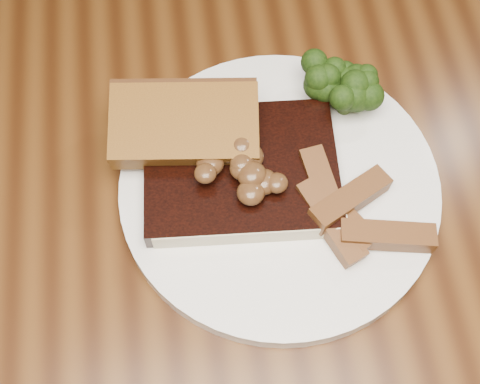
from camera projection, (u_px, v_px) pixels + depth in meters
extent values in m
cube|color=#4D2B0F|center=(221.00, 228.00, 0.58)|extent=(1.60, 0.90, 0.04)
cylinder|color=black|center=(276.00, 60.00, 1.30)|extent=(0.04, 0.04, 0.44)
cylinder|color=black|center=(92.00, 94.00, 1.26)|extent=(0.04, 0.04, 0.44)
cylinder|color=white|center=(279.00, 189.00, 0.57)|extent=(0.29, 0.29, 0.01)
cube|color=black|center=(241.00, 171.00, 0.56)|extent=(0.17, 0.13, 0.02)
cube|color=beige|center=(250.00, 232.00, 0.53)|extent=(0.15, 0.02, 0.02)
cube|color=brown|center=(187.00, 139.00, 0.57)|extent=(0.13, 0.08, 0.03)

